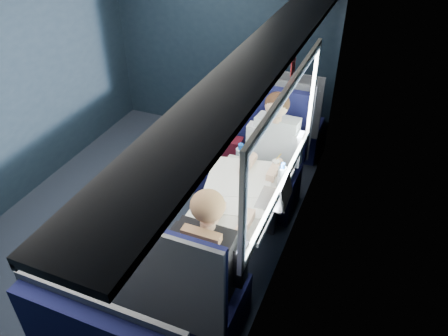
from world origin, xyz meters
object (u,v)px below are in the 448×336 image
at_px(seat_bay_near, 251,164).
at_px(seat_row_front, 278,124).
at_px(cup, 276,165).
at_px(bottle_small, 282,177).
at_px(woman, 212,255).
at_px(table, 239,200).
at_px(man, 272,153).
at_px(laptop, 279,196).
at_px(seat_bay_far, 172,291).

relative_size(seat_bay_near, seat_row_front, 1.09).
bearing_deg(cup, bottle_small, -63.36).
distance_m(woman, cup, 1.15).
xyz_separation_m(table, seat_row_front, (-0.18, 1.80, -0.25)).
distance_m(man, woman, 1.41).
bearing_deg(man, seat_row_front, 102.83).
bearing_deg(cup, seat_row_front, 104.89).
bearing_deg(cup, laptop, -70.33).
relative_size(bottle_small, cup, 2.83).
bearing_deg(seat_row_front, laptop, -73.94).
bearing_deg(seat_bay_near, man, -33.92).
bearing_deg(cup, table, -112.03).
height_order(seat_bay_near, woman, woman).
relative_size(seat_bay_near, laptop, 4.19).
bearing_deg(laptop, man, 110.99).
bearing_deg(man, woman, -90.00).
relative_size(seat_row_front, laptop, 3.85).
bearing_deg(woman, man, 90.00).
xyz_separation_m(seat_row_front, cup, (0.36, -1.36, 0.37)).
relative_size(seat_bay_near, cup, 14.96).
distance_m(seat_row_front, woman, 2.54).
relative_size(table, seat_bay_far, 0.79).
distance_m(seat_bay_near, bottle_small, 0.93).
bearing_deg(table, bottle_small, 34.15).
bearing_deg(woman, bottle_small, 75.80).
distance_m(bottle_small, cup, 0.27).
distance_m(man, cup, 0.29).
height_order(seat_bay_far, cup, seat_bay_far).
bearing_deg(cup, seat_bay_far, -105.33).
xyz_separation_m(table, bottle_small, (0.30, 0.20, 0.18)).
xyz_separation_m(seat_row_front, woman, (0.25, -2.50, 0.32)).
relative_size(woman, cup, 15.69).
height_order(table, bottle_small, bottle_small).
relative_size(seat_row_front, woman, 0.88).
bearing_deg(table, woman, -84.55).
relative_size(seat_bay_far, bottle_small, 5.29).
bearing_deg(laptop, seat_bay_far, -120.15).
relative_size(table, seat_bay_near, 0.79).
bearing_deg(laptop, bottle_small, 100.11).
bearing_deg(laptop, cup, 109.67).
bearing_deg(man, seat_bay_far, -99.03).
bearing_deg(table, seat_row_front, 95.80).
xyz_separation_m(man, woman, (0.00, -1.41, 0.01)).
bearing_deg(bottle_small, man, 114.84).
distance_m(seat_row_front, man, 1.17).
xyz_separation_m(table, seat_bay_near, (-0.19, 0.87, -0.24)).
height_order(seat_row_front, man, man).
bearing_deg(table, laptop, 1.79).
relative_size(seat_bay_near, bottle_small, 5.29).
xyz_separation_m(seat_bay_near, woman, (0.26, -1.58, 0.31)).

